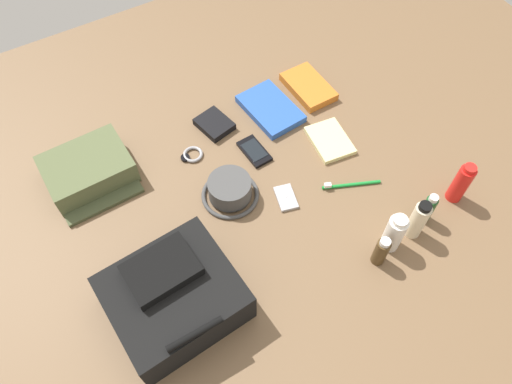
% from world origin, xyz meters
% --- Properties ---
extents(ground_plane, '(2.64, 2.02, 0.02)m').
position_xyz_m(ground_plane, '(0.00, 0.00, -0.01)').
color(ground_plane, brown).
rests_on(ground_plane, ground).
extents(backpack, '(0.32, 0.29, 0.15)m').
position_xyz_m(backpack, '(0.34, 0.17, 0.06)').
color(backpack, black).
rests_on(backpack, ground_plane).
extents(toiletry_pouch, '(0.25, 0.23, 0.08)m').
position_xyz_m(toiletry_pouch, '(0.38, -0.31, 0.04)').
color(toiletry_pouch, '#56603D').
rests_on(toiletry_pouch, ground_plane).
extents(bucket_hat, '(0.17, 0.17, 0.07)m').
position_xyz_m(bucket_hat, '(0.06, -0.05, 0.03)').
color(bucket_hat, '#4A4A4A').
rests_on(bucket_hat, ground_plane).
extents(sunscreen_spray, '(0.05, 0.05, 0.15)m').
position_xyz_m(sunscreen_spray, '(-0.50, 0.28, 0.07)').
color(sunscreen_spray, red).
rests_on(sunscreen_spray, ground_plane).
extents(shampoo_bottle, '(0.03, 0.03, 0.11)m').
position_xyz_m(shampoo_bottle, '(-0.38, 0.29, 0.05)').
color(shampoo_bottle, '#19471E').
rests_on(shampoo_bottle, ground_plane).
extents(lotion_bottle, '(0.04, 0.04, 0.14)m').
position_xyz_m(lotion_bottle, '(-0.32, 0.31, 0.07)').
color(lotion_bottle, beige).
rests_on(lotion_bottle, ground_plane).
extents(toothpaste_tube, '(0.05, 0.05, 0.14)m').
position_xyz_m(toothpaste_tube, '(-0.24, 0.31, 0.07)').
color(toothpaste_tube, white).
rests_on(toothpaste_tube, ground_plane).
extents(cologne_bottle, '(0.04, 0.04, 0.11)m').
position_xyz_m(cologne_bottle, '(-0.18, 0.33, 0.05)').
color(cologne_bottle, '#473319').
rests_on(cologne_bottle, ground_plane).
extents(paperback_novel, '(0.12, 0.19, 0.03)m').
position_xyz_m(paperback_novel, '(-0.38, -0.29, 0.01)').
color(paperback_novel, orange).
rests_on(paperback_novel, ground_plane).
extents(travel_guidebook, '(0.16, 0.22, 0.03)m').
position_xyz_m(travel_guidebook, '(-0.22, -0.27, 0.01)').
color(travel_guidebook, blue).
rests_on(travel_guidebook, ground_plane).
extents(cell_phone, '(0.07, 0.12, 0.01)m').
position_xyz_m(cell_phone, '(-0.08, -0.15, 0.01)').
color(cell_phone, black).
rests_on(cell_phone, ground_plane).
extents(media_player, '(0.07, 0.09, 0.01)m').
position_xyz_m(media_player, '(-0.08, 0.04, 0.01)').
color(media_player, '#B7B7BC').
rests_on(media_player, ground_plane).
extents(wristwatch, '(0.07, 0.06, 0.01)m').
position_xyz_m(wristwatch, '(0.09, -0.24, 0.01)').
color(wristwatch, '#99999E').
rests_on(wristwatch, ground_plane).
extents(toothbrush, '(0.16, 0.08, 0.02)m').
position_xyz_m(toothbrush, '(-0.26, 0.10, 0.01)').
color(toothbrush, '#198C33').
rests_on(toothbrush, ground_plane).
extents(wallet, '(0.11, 0.13, 0.02)m').
position_xyz_m(wallet, '(-0.03, -0.31, 0.01)').
color(wallet, black).
rests_on(wallet, ground_plane).
extents(notepad, '(0.13, 0.16, 0.02)m').
position_xyz_m(notepad, '(-0.31, -0.07, 0.01)').
color(notepad, beige).
rests_on(notepad, ground_plane).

